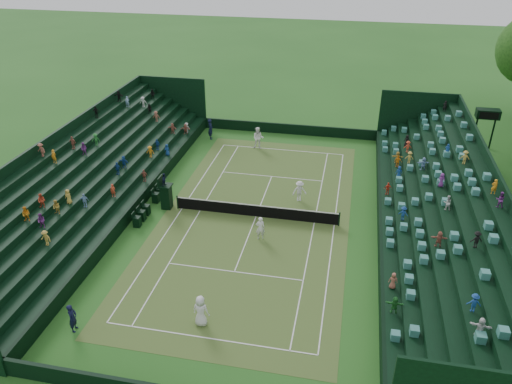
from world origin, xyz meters
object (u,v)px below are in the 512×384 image
player_near_east (260,228)px  player_near_west (201,311)px  umpire_chair (166,193)px  player_far_east (299,191)px  tennis_net (256,210)px  player_far_west (258,138)px

player_near_east → player_near_west: bearing=67.2°
umpire_chair → player_far_east: umpire_chair is taller
player_near_east → tennis_net: bearing=-85.4°
player_far_west → player_far_east: player_far_west is taller
player_far_east → player_near_west: bearing=-124.8°
umpire_chair → player_near_east: bearing=-19.1°
player_far_west → player_near_west: bearing=-87.9°
umpire_chair → player_near_east: umpire_chair is taller
tennis_net → player_near_west: player_near_west is taller
tennis_net → player_near_east: (0.82, -2.61, 0.30)m
player_near_east → player_far_east: bearing=-121.5°
tennis_net → player_far_east: (2.68, 2.92, 0.28)m
player_near_west → player_far_west: 22.81m
umpire_chair → tennis_net: bearing=0.4°
player_near_west → player_near_east: bearing=-93.5°
player_near_east → player_far_east: player_near_east is taller
umpire_chair → player_far_west: (4.39, 11.83, -0.17)m
player_near_east → player_far_west: player_far_west is taller
player_far_west → player_far_east: (4.89, -8.86, -0.21)m
tennis_net → umpire_chair: umpire_chair is taller
umpire_chair → player_near_west: umpire_chair is taller
umpire_chair → player_near_west: bearing=-61.4°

